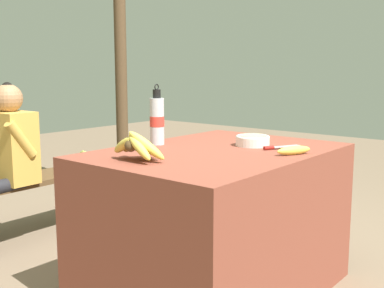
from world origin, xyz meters
name	(u,v)px	position (x,y,z in m)	size (l,w,h in m)	color
market_counter	(216,222)	(0.00, 0.00, 0.37)	(1.27, 0.91, 0.75)	brown
banana_bunch_ripe	(137,145)	(-0.45, 0.10, 0.82)	(0.19, 0.30, 0.15)	#4C381E
serving_bowl	(253,140)	(0.22, -0.07, 0.78)	(0.18, 0.18, 0.06)	white
water_bottle	(157,120)	(-0.06, 0.34, 0.88)	(0.08, 0.08, 0.32)	silver
loose_banana_front	(294,150)	(0.12, -0.36, 0.77)	(0.19, 0.12, 0.04)	#E0C64C
knife	(276,147)	(0.21, -0.22, 0.76)	(0.20, 0.11, 0.02)	#BCBCC1
wooden_bench	(30,187)	(-0.16, 1.43, 0.36)	(1.66, 0.32, 0.43)	brown
seated_vendor	(4,154)	(-0.35, 1.40, 0.61)	(0.41, 0.39, 1.06)	#232328
banana_bunch_green	(87,158)	(0.33, 1.43, 0.49)	(0.17, 0.27, 0.14)	#4C381E
support_post_far	(121,60)	(1.04, 1.82, 1.22)	(0.11, 0.11, 2.44)	#4C3823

